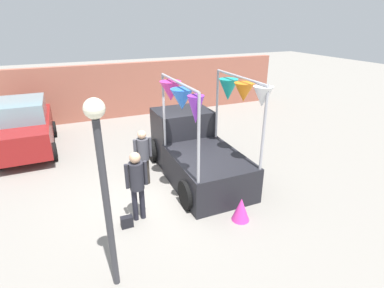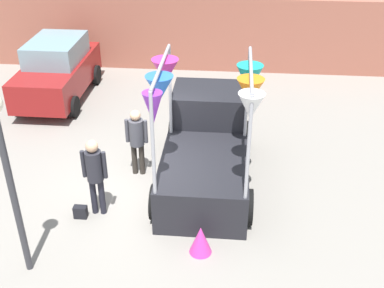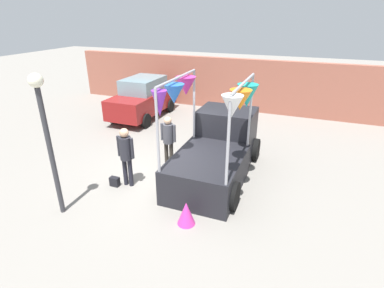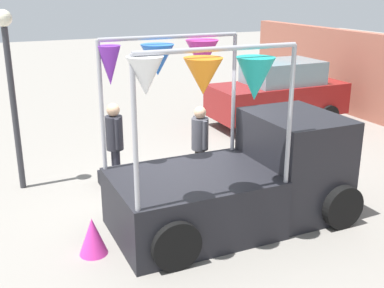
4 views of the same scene
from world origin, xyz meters
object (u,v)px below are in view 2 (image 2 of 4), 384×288
object	(u,v)px
person_vendor	(137,136)
handbag	(81,212)
street_lamp	(6,162)
vendor_truck	(207,142)
person_customer	(95,170)
parked_car	(58,70)
folded_kite_bundle_magenta	(201,240)

from	to	relation	value
person_vendor	handbag	world-z (taller)	person_vendor
person_vendor	street_lamp	distance (m)	3.86
vendor_truck	person_customer	bearing A→B (deg)	-142.82
vendor_truck	person_customer	size ratio (longest dim) A/B	2.30
vendor_truck	handbag	bearing A→B (deg)	-143.76
person_customer	parked_car	bearing A→B (deg)	115.65
person_customer	vendor_truck	bearing A→B (deg)	37.18
vendor_truck	folded_kite_bundle_magenta	bearing A→B (deg)	-88.84
parked_car	person_customer	xyz separation A→B (m)	(2.74, -5.70, 0.14)
handbag	street_lamp	distance (m)	2.73
person_customer	street_lamp	distance (m)	2.31
parked_car	handbag	size ratio (longest dim) A/B	14.29
parked_car	street_lamp	distance (m)	7.79
vendor_truck	handbag	size ratio (longest dim) A/B	14.71
person_vendor	handbag	size ratio (longest dim) A/B	6.04
person_customer	street_lamp	world-z (taller)	street_lamp
person_customer	folded_kite_bundle_magenta	size ratio (longest dim) A/B	2.98
folded_kite_bundle_magenta	person_vendor	bearing A→B (deg)	123.01
vendor_truck	folded_kite_bundle_magenta	size ratio (longest dim) A/B	6.87
folded_kite_bundle_magenta	street_lamp	bearing A→B (deg)	-167.16
vendor_truck	street_lamp	xyz separation A→B (m)	(-3.08, -3.41, 1.43)
person_customer	person_vendor	size ratio (longest dim) A/B	1.06
parked_car	person_vendor	xyz separation A→B (m)	(3.30, -4.11, 0.08)
parked_car	folded_kite_bundle_magenta	size ratio (longest dim) A/B	6.67
person_customer	handbag	xyz separation A→B (m)	(-0.35, -0.20, -0.95)
person_customer	folded_kite_bundle_magenta	bearing A→B (deg)	-24.29
person_vendor	street_lamp	size ratio (longest dim) A/B	0.48
folded_kite_bundle_magenta	person_customer	bearing A→B (deg)	155.71
street_lamp	vendor_truck	bearing A→B (deg)	47.89
person_customer	person_vendor	bearing A→B (deg)	70.45
vendor_truck	parked_car	size ratio (longest dim) A/B	1.03
handbag	folded_kite_bundle_magenta	xyz separation A→B (m)	(2.61, -0.82, 0.16)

